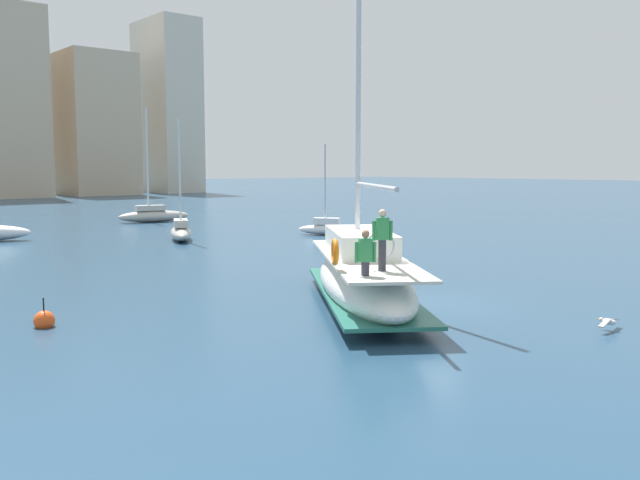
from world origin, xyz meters
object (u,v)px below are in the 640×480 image
at_px(moored_cutter_left, 329,228).
at_px(mooring_buoy, 44,321).
at_px(main_sailboat, 363,275).
at_px(moored_sloop_near, 153,214).
at_px(moored_sloop_far, 181,231).
at_px(seagull, 608,321).

relative_size(moored_cutter_left, mooring_buoy, 6.33).
xyz_separation_m(main_sailboat, moored_sloop_near, (9.41, 32.51, -0.31)).
relative_size(moored_sloop_far, moored_cutter_left, 1.24).
xyz_separation_m(moored_sloop_far, mooring_buoy, (-13.00, -16.54, -0.36)).
bearing_deg(moored_sloop_near, moored_sloop_far, -110.10).
bearing_deg(mooring_buoy, moored_cutter_left, 31.82).
bearing_deg(moored_sloop_near, seagull, -100.09).
distance_m(moored_cutter_left, seagull, 25.14).
distance_m(main_sailboat, moored_sloop_near, 33.84).
bearing_deg(main_sailboat, moored_sloop_far, 76.48).
distance_m(main_sailboat, moored_sloop_far, 20.40).
height_order(moored_sloop_near, moored_sloop_far, moored_sloop_near).
bearing_deg(moored_sloop_far, moored_cutter_left, -21.90).
bearing_deg(mooring_buoy, seagull, -41.83).
height_order(main_sailboat, moored_sloop_near, main_sailboat).
relative_size(moored_sloop_far, mooring_buoy, 7.87).
bearing_deg(moored_sloop_far, mooring_buoy, -128.18).
distance_m(moored_sloop_near, moored_cutter_left, 16.42).
relative_size(main_sailboat, moored_sloop_far, 1.69).
xyz_separation_m(moored_sloop_near, mooring_buoy, (-17.64, -29.22, -0.43)).
bearing_deg(moored_cutter_left, seagull, -114.80).
bearing_deg(seagull, main_sailboat, 111.60).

